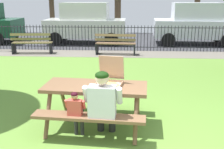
% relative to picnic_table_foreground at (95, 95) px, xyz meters
% --- Properties ---
extents(ground, '(28.00, 12.21, 0.02)m').
position_rel_picnic_table_foreground_xyz_m(ground, '(0.76, 1.02, -0.61)').
color(ground, olive).
extents(cobblestone_walkway, '(28.00, 1.40, 0.01)m').
position_rel_picnic_table_foreground_xyz_m(cobblestone_walkway, '(0.76, 6.42, -0.60)').
color(cobblestone_walkway, slate).
extents(street_asphalt, '(28.00, 6.06, 0.01)m').
position_rel_picnic_table_foreground_xyz_m(street_asphalt, '(0.76, 10.15, -0.60)').
color(street_asphalt, '#38383D').
extents(picnic_table_foreground, '(1.90, 1.61, 0.79)m').
position_rel_picnic_table_foreground_xyz_m(picnic_table_foreground, '(0.00, 0.00, 0.00)').
color(picnic_table_foreground, brown).
rests_on(picnic_table_foreground, ground).
extents(pizza_box_open, '(0.52, 0.58, 0.50)m').
position_rel_picnic_table_foreground_xyz_m(pizza_box_open, '(0.25, 0.03, 0.27)').
color(pizza_box_open, tan).
rests_on(pizza_box_open, picnic_table_foreground).
extents(adult_at_table, '(0.62, 0.61, 1.19)m').
position_rel_picnic_table_foreground_xyz_m(adult_at_table, '(0.18, -0.52, 0.06)').
color(adult_at_table, '#242424').
rests_on(adult_at_table, ground).
extents(child_at_table, '(0.33, 0.33, 0.84)m').
position_rel_picnic_table_foreground_xyz_m(child_at_table, '(-0.25, -0.51, -0.09)').
color(child_at_table, '#2D2D2D').
rests_on(child_at_table, ground).
extents(iron_fence_streetside, '(19.16, 0.03, 1.09)m').
position_rel_picnic_table_foreground_xyz_m(iron_fence_streetside, '(0.76, 7.12, -0.04)').
color(iron_fence_streetside, black).
rests_on(iron_fence_streetside, ground).
extents(park_bench_left, '(1.63, 0.57, 0.85)m').
position_rel_picnic_table_foreground_xyz_m(park_bench_left, '(-3.35, 6.28, -0.18)').
color(park_bench_left, brown).
rests_on(park_bench_left, ground).
extents(park_bench_center, '(1.62, 0.56, 0.85)m').
position_rel_picnic_table_foreground_xyz_m(park_bench_center, '(0.07, 6.28, -0.18)').
color(park_bench_center, '#836043').
rests_on(park_bench_center, ground).
extents(parked_car_left, '(3.93, 1.89, 1.98)m').
position_rel_picnic_table_foreground_xyz_m(parked_car_left, '(-1.53, 8.98, 0.41)').
color(parked_car_left, white).
rests_on(parked_car_left, ground).
extents(parked_car_center, '(3.97, 1.96, 1.98)m').
position_rel_picnic_table_foreground_xyz_m(parked_car_center, '(3.80, 8.98, 0.41)').
color(parked_car_center, silver).
rests_on(parked_car_center, ground).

